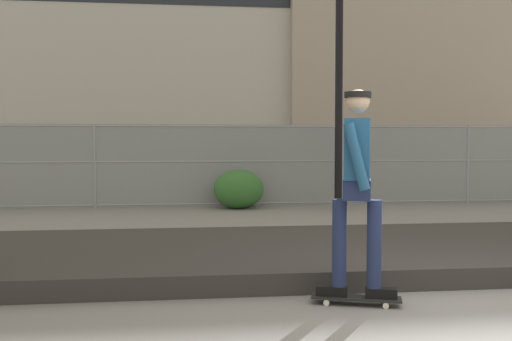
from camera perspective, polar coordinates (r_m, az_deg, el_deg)
The scene contains 10 objects.
ground_plane at distance 5.33m, azimuth 20.89°, elevation -13.36°, with size 120.00×120.00×0.00m, color slate.
gravel_berm at distance 7.59m, azimuth 11.77°, elevation -7.58°, with size 13.11×3.13×0.22m, color #33302D.
skateboard at distance 5.54m, azimuth 9.59°, elevation -11.99°, with size 0.82×0.44×0.07m.
skater at distance 5.37m, azimuth 9.68°, elevation -0.76°, with size 0.72×0.62×1.86m.
chain_fence at distance 13.60m, azimuth 3.16°, elevation 0.54°, with size 26.03×0.06×1.85m.
parked_car_near at distance 16.05m, azimuth -16.32°, elevation 0.44°, with size 4.55×2.27×1.66m.
parked_car_mid at distance 16.52m, azimuth 3.78°, elevation 0.61°, with size 4.50×2.15×1.66m.
library_building at distance 48.74m, azimuth -11.54°, elevation 12.35°, with size 26.98×14.30×19.21m.
office_block at distance 52.13m, azimuth 13.72°, elevation 14.15°, with size 21.15×15.66×23.59m.
shrub_left at distance 13.00m, azimuth -1.65°, elevation -1.81°, with size 1.10×0.90×0.85m.
Camera 1 is at (-2.43, -4.51, 1.47)m, focal length 41.69 mm.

